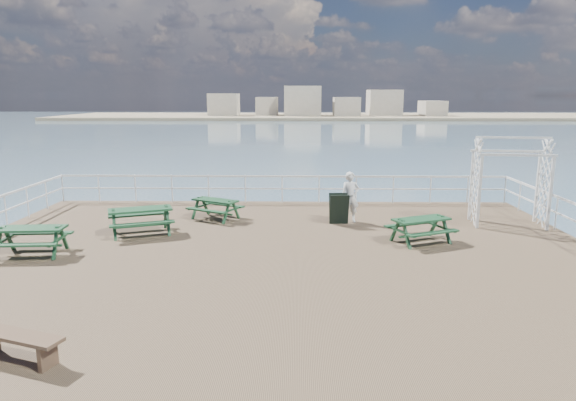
# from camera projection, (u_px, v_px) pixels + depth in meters

# --- Properties ---
(ground) EXTENTS (18.00, 14.00, 0.30)m
(ground) POSITION_uv_depth(u_px,v_px,m) (275.00, 259.00, 13.90)
(ground) COLOR brown
(ground) RESTS_ON ground
(sea_backdrop) EXTENTS (300.00, 300.00, 9.20)m
(sea_backdrop) POSITION_uv_depth(u_px,v_px,m) (340.00, 113.00, 145.07)
(sea_backdrop) COLOR #466576
(sea_backdrop) RESTS_ON ground
(railing) EXTENTS (17.77, 13.76, 1.10)m
(railing) POSITION_uv_depth(u_px,v_px,m) (276.00, 203.00, 16.22)
(railing) COLOR silver
(railing) RESTS_ON ground
(picnic_table_a) EXTENTS (2.30, 2.09, 0.91)m
(picnic_table_a) POSITION_uv_depth(u_px,v_px,m) (140.00, 215.00, 15.75)
(picnic_table_a) COLOR #163E22
(picnic_table_a) RESTS_ON ground
(picnic_table_b) EXTENTS (2.01, 1.89, 0.78)m
(picnic_table_b) POSITION_uv_depth(u_px,v_px,m) (215.00, 205.00, 17.71)
(picnic_table_b) COLOR #163E22
(picnic_table_b) RESTS_ON ground
(picnic_table_c) EXTENTS (2.07, 1.90, 0.81)m
(picnic_table_c) POSITION_uv_depth(u_px,v_px,m) (421.00, 225.00, 14.86)
(picnic_table_c) COLOR #163E22
(picnic_table_c) RESTS_ON ground
(picnic_table_d) EXTENTS (1.85, 1.53, 0.85)m
(picnic_table_d) POSITION_uv_depth(u_px,v_px,m) (31.00, 235.00, 13.70)
(picnic_table_d) COLOR #163E22
(picnic_table_d) RESTS_ON ground
(flat_bench_far) EXTENTS (1.68, 0.91, 0.47)m
(flat_bench_far) POSITION_uv_depth(u_px,v_px,m) (17.00, 341.00, 8.19)
(flat_bench_far) COLOR brown
(flat_bench_far) RESTS_ON ground
(trellis_arbor) EXTENTS (2.46, 1.50, 2.91)m
(trellis_arbor) POSITION_uv_depth(u_px,v_px,m) (509.00, 186.00, 16.76)
(trellis_arbor) COLOR silver
(trellis_arbor) RESTS_ON ground
(sandwich_board) EXTENTS (0.65, 0.51, 1.03)m
(sandwich_board) POSITION_uv_depth(u_px,v_px,m) (339.00, 209.00, 17.03)
(sandwich_board) COLOR black
(sandwich_board) RESTS_ON ground
(person) EXTENTS (0.64, 0.44, 1.70)m
(person) POSITION_uv_depth(u_px,v_px,m) (350.00, 197.00, 17.25)
(person) COLOR silver
(person) RESTS_ON ground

